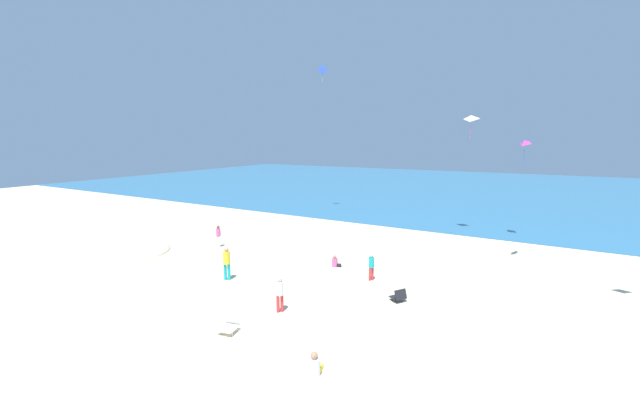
{
  "coord_description": "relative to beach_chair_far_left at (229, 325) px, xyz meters",
  "views": [
    {
      "loc": [
        7.52,
        -5.33,
        7.05
      ],
      "look_at": [
        0.0,
        8.23,
        4.5
      ],
      "focal_mm": 20.32,
      "sensor_mm": 36.0,
      "label": 1
    }
  ],
  "objects": [
    {
      "name": "kite_blue",
      "position": [
        -7.97,
        21.82,
        13.32
      ],
      "size": [
        0.79,
        0.7,
        1.62
      ],
      "rotation": [
        0.0,
        0.0,
        0.52
      ],
      "color": "blue"
    },
    {
      "name": "person_5",
      "position": [
        2.78,
        7.32,
        0.55
      ],
      "size": [
        0.39,
        0.39,
        1.41
      ],
      "rotation": [
        0.0,
        0.0,
        2.51
      ],
      "color": "red",
      "rests_on": "ground_plane"
    },
    {
      "name": "beach_chair_near_camera",
      "position": [
        4.74,
        5.59,
        0.0
      ],
      "size": [
        0.81,
        0.82,
        0.59
      ],
      "rotation": [
        0.0,
        0.0,
        2.54
      ],
      "color": "black",
      "rests_on": "ground_plane"
    },
    {
      "name": "person_0",
      "position": [
        0.72,
        2.23,
        0.61
      ],
      "size": [
        0.43,
        0.43,
        1.51
      ],
      "rotation": [
        0.0,
        0.0,
        2.41
      ],
      "color": "red",
      "rests_on": "ground_plane"
    },
    {
      "name": "ground_plane",
      "position": [
        1.5,
        6.02,
        -0.26
      ],
      "size": [
        120.0,
        120.0,
        0.0
      ],
      "primitive_type": "plane",
      "color": "beige"
    },
    {
      "name": "kite_magenta",
      "position": [
        9.12,
        19.49,
        6.66
      ],
      "size": [
        0.92,
        0.93,
        1.72
      ],
      "rotation": [
        0.0,
        0.0,
        5.47
      ],
      "color": "#DB3DA8"
    },
    {
      "name": "person_1",
      "position": [
        -8.28,
        7.9,
        0.59
      ],
      "size": [
        0.4,
        0.4,
        1.48
      ],
      "rotation": [
        0.0,
        0.0,
        4.2
      ],
      "color": "white",
      "rests_on": "ground_plane"
    },
    {
      "name": "kite_white",
      "position": [
        5.61,
        19.23,
        8.43
      ],
      "size": [
        0.95,
        0.8,
        1.81
      ],
      "rotation": [
        0.0,
        0.0,
        6.1
      ],
      "color": "white"
    },
    {
      "name": "person_2",
      "position": [
        0.27,
        8.25,
        -0.01
      ],
      "size": [
        0.61,
        0.5,
        0.68
      ],
      "rotation": [
        0.0,
        0.0,
        0.47
      ],
      "color": "#D8599E",
      "rests_on": "ground_plane"
    },
    {
      "name": "beach_chair_far_left",
      "position": [
        0.0,
        0.0,
        0.0
      ],
      "size": [
        0.71,
        0.78,
        0.55
      ],
      "rotation": [
        0.0,
        0.0,
        4.9
      ],
      "color": "white",
      "rests_on": "ground_plane"
    },
    {
      "name": "ocean_water",
      "position": [
        1.5,
        48.87,
        -0.24
      ],
      "size": [
        120.0,
        60.0,
        0.05
      ],
      "primitive_type": "cube",
      "color": "teal",
      "rests_on": "ground_plane"
    },
    {
      "name": "person_4",
      "position": [
        4.02,
        -0.62,
        0.03
      ],
      "size": [
        0.41,
        0.65,
        0.77
      ],
      "rotation": [
        0.0,
        0.0,
        1.7
      ],
      "color": "white",
      "rests_on": "ground_plane"
    },
    {
      "name": "dune_mound",
      "position": [
        -13.6,
        4.51,
        -0.26
      ],
      "size": [
        7.15,
        5.01,
        1.46
      ],
      "primitive_type": "ellipsoid",
      "color": "beige",
      "rests_on": "ground_plane"
    },
    {
      "name": "person_3",
      "position": [
        -3.67,
        3.8,
        0.75
      ],
      "size": [
        0.47,
        0.47,
        1.74
      ],
      "rotation": [
        0.0,
        0.0,
        5.18
      ],
      "color": "#19ADB2",
      "rests_on": "ground_plane"
    }
  ]
}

